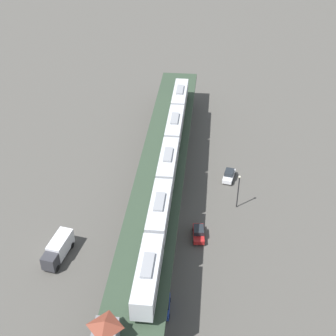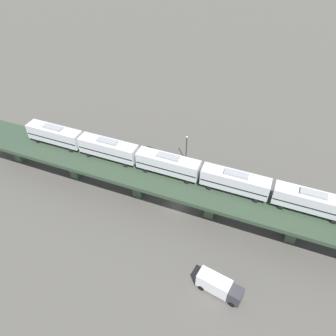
{
  "view_description": "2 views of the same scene",
  "coord_description": "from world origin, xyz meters",
  "views": [
    {
      "loc": [
        -26.55,
        57.59,
        54.53
      ],
      "look_at": [
        -0.55,
        -2.92,
        8.1
      ],
      "focal_mm": 50.0,
      "sensor_mm": 36.0,
      "label": 1
    },
    {
      "loc": [
        35.0,
        26.03,
        48.72
      ],
      "look_at": [
        -0.55,
        -2.92,
        8.1
      ],
      "focal_mm": 35.0,
      "sensor_mm": 36.0,
      "label": 2
    }
  ],
  "objects": [
    {
      "name": "street_car_blue",
      "position": [
        -9.14,
        18.72,
        0.94
      ],
      "size": [
        3.22,
        4.75,
        1.89
      ],
      "color": "#233D93",
      "rests_on": "ground"
    },
    {
      "name": "street_car_red",
      "position": [
        -8.61,
        2.96,
        0.94
      ],
      "size": [
        3.35,
        4.75,
        1.89
      ],
      "color": "#AD1E1E",
      "rests_on": "ground"
    },
    {
      "name": "elevated_viaduct",
      "position": [
        0.05,
        -0.15,
        5.69
      ],
      "size": [
        35.55,
        90.3,
        6.6
      ],
      "color": "#2C3D2C",
      "rests_on": "ground"
    },
    {
      "name": "ground_plane",
      "position": [
        0.0,
        0.0,
        0.0
      ],
      "size": [
        400.0,
        400.0,
        0.0
      ],
      "primitive_type": "plane",
      "color": "#4C4944"
    },
    {
      "name": "subway_train",
      "position": [
        -0.55,
        -2.92,
        9.14
      ],
      "size": [
        21.35,
        60.38,
        4.45
      ],
      "color": "silver",
      "rests_on": "elevated_viaduct"
    },
    {
      "name": "street_lamp",
      "position": [
        -12.24,
        -7.14,
        4.11
      ],
      "size": [
        0.44,
        0.44,
        6.94
      ],
      "color": "black",
      "rests_on": "ground"
    },
    {
      "name": "street_car_white",
      "position": [
        -8.43,
        -14.74,
        0.94
      ],
      "size": [
        2.3,
        4.56,
        1.89
      ],
      "color": "silver",
      "rests_on": "ground"
    },
    {
      "name": "delivery_truck",
      "position": [
        10.18,
        15.94,
        1.76
      ],
      "size": [
        3.19,
        7.44,
        3.2
      ],
      "color": "#333338",
      "rests_on": "ground"
    }
  ]
}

